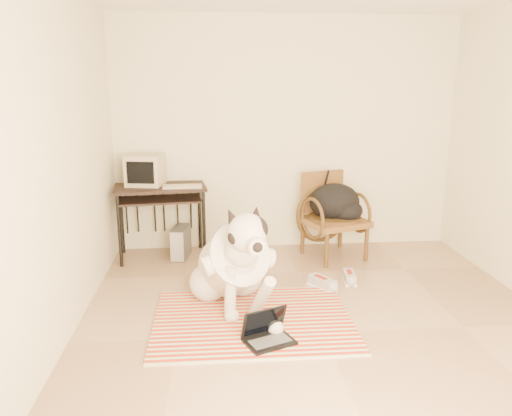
{
  "coord_description": "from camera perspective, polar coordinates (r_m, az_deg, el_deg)",
  "views": [
    {
      "loc": [
        -0.84,
        -3.57,
        1.95
      ],
      "look_at": [
        -0.49,
        0.6,
        0.89
      ],
      "focal_mm": 35.0,
      "sensor_mm": 36.0,
      "label": 1
    }
  ],
  "objects": [
    {
      "name": "floor",
      "position": [
        4.16,
        7.68,
        -13.96
      ],
      "size": [
        4.5,
        4.5,
        0.0
      ],
      "primitive_type": "plane",
      "color": "#A28263",
      "rests_on": "ground"
    },
    {
      "name": "wall_back",
      "position": [
        5.92,
        3.43,
        8.3
      ],
      "size": [
        4.5,
        0.0,
        4.5
      ],
      "primitive_type": "plane",
      "rotation": [
        1.57,
        0.0,
        0.0
      ],
      "color": "beige",
      "rests_on": "floor"
    },
    {
      "name": "wall_front",
      "position": [
        1.68,
        25.97,
        -8.31
      ],
      "size": [
        4.5,
        0.0,
        4.5
      ],
      "primitive_type": "plane",
      "rotation": [
        -1.57,
        0.0,
        0.0
      ],
      "color": "beige",
      "rests_on": "floor"
    },
    {
      "name": "wall_left",
      "position": [
        3.81,
        -22.51,
        3.98
      ],
      "size": [
        0.0,
        4.5,
        4.5
      ],
      "primitive_type": "plane",
      "rotation": [
        1.57,
        0.0,
        1.57
      ],
      "color": "beige",
      "rests_on": "floor"
    },
    {
      "name": "rug",
      "position": [
        4.3,
        -0.37,
        -12.7
      ],
      "size": [
        1.65,
        1.27,
        0.02
      ],
      "color": "red",
      "rests_on": "floor"
    },
    {
      "name": "dog",
      "position": [
        4.41,
        -2.6,
        -6.39
      ],
      "size": [
        0.77,
        1.31,
        1.03
      ],
      "color": "silver",
      "rests_on": "rug"
    },
    {
      "name": "laptop",
      "position": [
        3.95,
        1.28,
        -14.12
      ],
      "size": [
        0.44,
        0.38,
        0.25
      ],
      "color": "black",
      "rests_on": "rug"
    },
    {
      "name": "computer_desk",
      "position": [
        5.67,
        -10.87,
        1.3
      ],
      "size": [
        1.06,
        0.67,
        0.83
      ],
      "color": "black",
      "rests_on": "floor"
    },
    {
      "name": "crt_monitor",
      "position": [
        5.73,
        -12.53,
        4.27
      ],
      "size": [
        0.44,
        0.42,
        0.34
      ],
      "color": "#B4A58D",
      "rests_on": "computer_desk"
    },
    {
      "name": "desk_keyboard",
      "position": [
        5.53,
        -8.4,
        2.45
      ],
      "size": [
        0.43,
        0.17,
        0.03
      ],
      "primitive_type": "cube",
      "rotation": [
        0.0,
        0.0,
        0.03
      ],
      "color": "#B4A58D",
      "rests_on": "computer_desk"
    },
    {
      "name": "pc_tower",
      "position": [
        5.78,
        -8.59,
        -3.88
      ],
      "size": [
        0.22,
        0.4,
        0.35
      ],
      "color": "#47474A",
      "rests_on": "floor"
    },
    {
      "name": "rattan_chair",
      "position": [
        5.74,
        8.67,
        -0.85
      ],
      "size": [
        0.8,
        0.78,
        0.95
      ],
      "color": "brown",
      "rests_on": "floor"
    },
    {
      "name": "backpack",
      "position": [
        5.68,
        9.21,
        0.53
      ],
      "size": [
        0.58,
        0.47,
        0.42
      ],
      "color": "black",
      "rests_on": "rattan_chair"
    },
    {
      "name": "sneaker_left",
      "position": [
        4.96,
        7.57,
        -8.53
      ],
      "size": [
        0.27,
        0.32,
        0.11
      ],
      "color": "white",
      "rests_on": "floor"
    },
    {
      "name": "sneaker_right",
      "position": [
        5.16,
        10.63,
        -7.79
      ],
      "size": [
        0.14,
        0.29,
        0.1
      ],
      "color": "white",
      "rests_on": "floor"
    }
  ]
}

